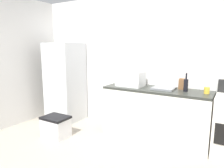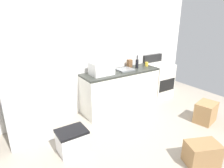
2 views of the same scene
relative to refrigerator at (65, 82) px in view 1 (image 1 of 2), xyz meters
The scene contains 10 objects.
ground_plane 2.26m from the refrigerator, 33.31° to the right, with size 6.00×6.00×0.00m, color #9E9384.
wall_back 1.85m from the refrigerator, 12.88° to the left, with size 5.00×0.10×2.60m, color silver.
kitchen_counter 2.09m from the refrigerator, ahead, with size 1.80×0.60×0.90m.
refrigerator is the anchor object (origin of this frame).
microwave 1.57m from the refrigerator, ahead, with size 0.46×0.34×0.27m, color white.
sink_basin 2.17m from the refrigerator, ahead, with size 0.36×0.32×0.03m, color slate.
wine_bottle 2.53m from the refrigerator, ahead, with size 0.07×0.07×0.30m.
coffee_mug 2.84m from the refrigerator, ahead, with size 0.08×0.08×0.10m, color gold.
knife_block 2.45m from the refrigerator, ahead, with size 0.10×0.10×0.18m, color brown.
storage_bin 1.15m from the refrigerator, 58.03° to the right, with size 0.46×0.36×0.38m.
Camera 1 is at (1.43, -2.17, 1.59)m, focal length 33.20 mm.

